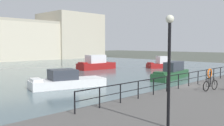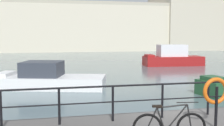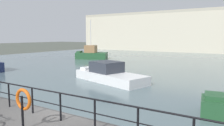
% 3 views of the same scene
% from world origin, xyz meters
% --- Properties ---
extents(water_basin, '(80.00, 60.00, 0.01)m').
position_xyz_m(water_basin, '(0.00, 30.20, 0.01)').
color(water_basin, slate).
rests_on(water_basin, ground_plane).
extents(moored_harbor_tender, '(7.76, 4.56, 1.77)m').
position_xyz_m(moored_harbor_tender, '(-4.33, 10.48, 0.65)').
color(moored_harbor_tender, white).
rests_on(moored_harbor_tender, water_basin).
extents(moored_cabin_cruiser, '(6.16, 4.84, 7.01)m').
position_xyz_m(moored_cabin_cruiser, '(-18.19, 26.00, 0.91)').
color(moored_cabin_cruiser, '#23512D').
rests_on(moored_cabin_cruiser, water_basin).
extents(quay_railing, '(23.54, 0.07, 1.08)m').
position_xyz_m(quay_railing, '(0.02, -0.75, 1.72)').
color(quay_railing, black).
rests_on(quay_railing, quay_promenade).
extents(life_ring_stand, '(0.75, 0.16, 1.40)m').
position_xyz_m(life_ring_stand, '(0.30, -1.93, 1.96)').
color(life_ring_stand, black).
rests_on(life_ring_stand, quay_promenade).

